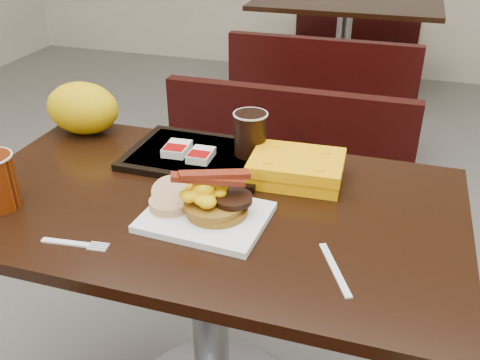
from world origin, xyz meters
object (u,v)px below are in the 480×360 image
(coffee_cup_far, at_px, (250,134))
(clamshell, at_px, (297,168))
(table_far, at_px, (341,58))
(bench_far_s, at_px, (324,94))
(platter, at_px, (206,217))
(knife, at_px, (335,269))
(hashbrown_sleeve_left, at_px, (177,149))
(table_near, at_px, (210,318))
(paper_bag, at_px, (83,108))
(tray, at_px, (200,156))
(fork, at_px, (66,242))
(pancake_stack, at_px, (217,207))
(bench_far_n, at_px, (353,36))
(hashbrown_sleeve_right, at_px, (201,155))
(bench_near_n, at_px, (273,197))

(coffee_cup_far, xyz_separation_m, clamshell, (0.14, -0.07, -0.05))
(table_far, height_order, coffee_cup_far, coffee_cup_far)
(bench_far_s, height_order, platter, platter)
(knife, xyz_separation_m, hashbrown_sleeve_left, (-0.48, 0.36, 0.03))
(table_near, xyz_separation_m, paper_bag, (-0.49, 0.27, 0.45))
(table_near, height_order, tray, tray)
(table_near, distance_m, knife, 0.53)
(platter, xyz_separation_m, clamshell, (0.15, 0.25, 0.02))
(fork, bearing_deg, table_far, 79.49)
(pancake_stack, bearing_deg, bench_far_s, 91.52)
(bench_far_s, bearing_deg, clamshell, -83.97)
(platter, bearing_deg, hashbrown_sleeve_left, 128.01)
(fork, relative_size, clamshell, 0.64)
(bench_far_n, xyz_separation_m, hashbrown_sleeve_left, (-0.15, -3.12, 0.42))
(knife, height_order, coffee_cup_far, coffee_cup_far)
(bench_far_n, relative_size, pancake_stack, 7.22)
(coffee_cup_far, distance_m, clamshell, 0.16)
(table_near, distance_m, hashbrown_sleeve_left, 0.47)
(knife, bearing_deg, table_far, 160.62)
(table_far, xyz_separation_m, hashbrown_sleeve_right, (-0.08, -2.43, 0.40))
(bench_near_n, xyz_separation_m, paper_bag, (-0.49, -0.43, 0.47))
(bench_far_n, distance_m, paper_bag, 3.11)
(tray, relative_size, clamshell, 1.69)
(table_far, relative_size, pancake_stack, 8.67)
(bench_far_s, bearing_deg, bench_near_n, -90.00)
(table_far, xyz_separation_m, pancake_stack, (0.05, -2.67, 0.41))
(platter, xyz_separation_m, tray, (-0.12, 0.28, 0.00))
(hashbrown_sleeve_right, distance_m, coffee_cup_far, 0.14)
(bench_far_n, height_order, platter, platter)
(knife, bearing_deg, platter, -132.97)
(hashbrown_sleeve_right, bearing_deg, knife, -40.88)
(bench_near_n, bearing_deg, bench_far_s, 90.00)
(platter, distance_m, paper_bag, 0.63)
(hashbrown_sleeve_right, xyz_separation_m, coffee_cup_far, (0.12, 0.07, 0.05))
(bench_far_s, height_order, pancake_stack, pancake_stack)
(table_far, xyz_separation_m, platter, (0.03, -2.68, 0.38))
(bench_near_n, bearing_deg, tray, -100.39)
(pancake_stack, bearing_deg, paper_bag, 148.27)
(table_near, bearing_deg, knife, -27.33)
(bench_far_n, bearing_deg, tray, -91.69)
(bench_near_n, height_order, hashbrown_sleeve_left, hashbrown_sleeve_left)
(platter, relative_size, paper_bag, 1.22)
(hashbrown_sleeve_left, distance_m, paper_bag, 0.35)
(knife, bearing_deg, tray, -157.48)
(bench_far_n, xyz_separation_m, knife, (0.33, -3.47, 0.39))
(table_near, bearing_deg, bench_near_n, 90.00)
(knife, height_order, paper_bag, paper_bag)
(table_near, relative_size, clamshell, 5.21)
(table_near, distance_m, platter, 0.39)
(fork, relative_size, coffee_cup_far, 1.24)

